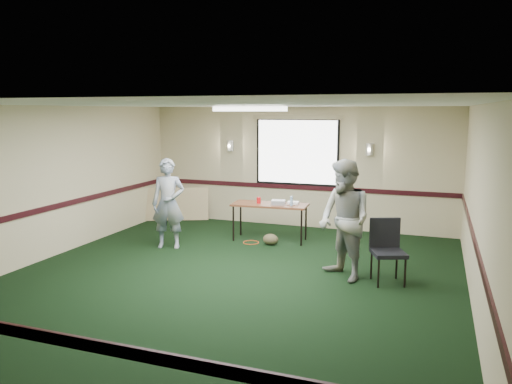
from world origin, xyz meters
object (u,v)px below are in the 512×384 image
(projector, at_px, (278,202))
(person_right, at_px, (345,220))
(folding_table, at_px, (270,206))
(person_left, at_px, (168,203))
(conference_chair, at_px, (387,245))

(projector, xyz_separation_m, person_right, (1.64, -1.80, 0.14))
(folding_table, relative_size, person_left, 0.90)
(person_right, bearing_deg, conference_chair, 53.46)
(projector, xyz_separation_m, conference_chair, (2.28, -1.68, -0.23))
(projector, distance_m, person_left, 2.16)
(folding_table, bearing_deg, person_right, -49.14)
(projector, height_order, person_right, person_right)
(person_right, bearing_deg, folding_table, 177.75)
(conference_chair, xyz_separation_m, person_left, (-4.12, 0.56, 0.29))
(person_left, xyz_separation_m, person_right, (3.48, -0.68, 0.08))
(conference_chair, height_order, person_right, person_right)
(projector, bearing_deg, folding_table, 156.51)
(folding_table, height_order, conference_chair, conference_chair)
(projector, xyz_separation_m, person_left, (-1.85, -1.12, 0.06))
(projector, relative_size, person_right, 0.14)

